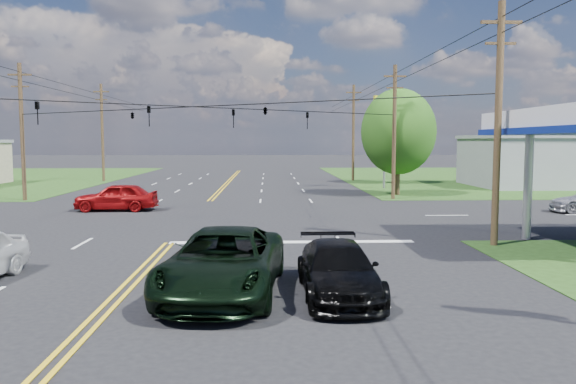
{
  "coord_description": "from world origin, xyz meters",
  "views": [
    {
      "loc": [
        4.0,
        -18.71,
        4.14
      ],
      "look_at": [
        4.91,
        6.0,
        1.9
      ],
      "focal_mm": 35.0,
      "sensor_mm": 36.0,
      "label": 1
    }
  ],
  "objects_px": {
    "pole_ne": "(394,130)",
    "pickup_dkgreen": "(223,262)",
    "pole_se": "(498,121)",
    "tree_right_b": "(395,140)",
    "pole_nw": "(22,130)",
    "tree_far_r": "(541,138)",
    "tree_right_a": "(398,132)",
    "pole_right_far": "(353,131)",
    "pole_left_far": "(102,131)",
    "retail_ne": "(550,162)",
    "suv_black": "(338,270)"
  },
  "relations": [
    {
      "from": "retail_ne",
      "to": "suv_black",
      "type": "height_order",
      "value": "retail_ne"
    },
    {
      "from": "pole_nw",
      "to": "pole_ne",
      "type": "bearing_deg",
      "value": 0.0
    },
    {
      "from": "tree_right_a",
      "to": "tree_right_b",
      "type": "xyz_separation_m",
      "value": [
        2.5,
        12.0,
        -0.65
      ]
    },
    {
      "from": "retail_ne",
      "to": "pole_ne",
      "type": "distance_m",
      "value": 20.43
    },
    {
      "from": "pole_se",
      "to": "pole_nw",
      "type": "distance_m",
      "value": 31.62
    },
    {
      "from": "pole_nw",
      "to": "suv_black",
      "type": "xyz_separation_m",
      "value": [
        18.88,
        -25.01,
        -4.21
      ]
    },
    {
      "from": "pole_ne",
      "to": "tree_right_b",
      "type": "height_order",
      "value": "pole_ne"
    },
    {
      "from": "tree_right_b",
      "to": "pole_nw",
      "type": "bearing_deg",
      "value": -153.05
    },
    {
      "from": "pole_se",
      "to": "tree_right_a",
      "type": "distance_m",
      "value": 21.02
    },
    {
      "from": "pole_left_far",
      "to": "tree_right_a",
      "type": "height_order",
      "value": "pole_left_far"
    },
    {
      "from": "pole_nw",
      "to": "tree_right_b",
      "type": "relative_size",
      "value": 1.34
    },
    {
      "from": "pickup_dkgreen",
      "to": "suv_black",
      "type": "xyz_separation_m",
      "value": [
        3.08,
        -0.27,
        -0.17
      ]
    },
    {
      "from": "pole_left_far",
      "to": "tree_right_a",
      "type": "xyz_separation_m",
      "value": [
        27.0,
        -16.0,
        -0.3
      ]
    },
    {
      "from": "pole_right_far",
      "to": "tree_far_r",
      "type": "distance_m",
      "value": 21.1
    },
    {
      "from": "retail_ne",
      "to": "pole_ne",
      "type": "bearing_deg",
      "value": -147.09
    },
    {
      "from": "tree_far_r",
      "to": "pole_right_far",
      "type": "bearing_deg",
      "value": -174.56
    },
    {
      "from": "retail_ne",
      "to": "pickup_dkgreen",
      "type": "height_order",
      "value": "retail_ne"
    },
    {
      "from": "pole_ne",
      "to": "pickup_dkgreen",
      "type": "bearing_deg",
      "value": -112.4
    },
    {
      "from": "tree_right_a",
      "to": "tree_far_r",
      "type": "height_order",
      "value": "tree_right_a"
    },
    {
      "from": "pole_left_far",
      "to": "pole_right_far",
      "type": "relative_size",
      "value": 1.0
    },
    {
      "from": "tree_right_b",
      "to": "pole_left_far",
      "type": "bearing_deg",
      "value": 172.28
    },
    {
      "from": "suv_black",
      "to": "pole_ne",
      "type": "bearing_deg",
      "value": 73.14
    },
    {
      "from": "pole_se",
      "to": "pole_ne",
      "type": "distance_m",
      "value": 18.0
    },
    {
      "from": "tree_right_b",
      "to": "tree_right_a",
      "type": "bearing_deg",
      "value": -101.77
    },
    {
      "from": "pole_ne",
      "to": "pickup_dkgreen",
      "type": "distance_m",
      "value": 27.07
    },
    {
      "from": "tree_right_b",
      "to": "pole_se",
      "type": "bearing_deg",
      "value": -96.05
    },
    {
      "from": "retail_ne",
      "to": "pole_se",
      "type": "relative_size",
      "value": 1.47
    },
    {
      "from": "pickup_dkgreen",
      "to": "suv_black",
      "type": "bearing_deg",
      "value": 0.6
    },
    {
      "from": "pole_right_far",
      "to": "suv_black",
      "type": "bearing_deg",
      "value": -99.18
    },
    {
      "from": "pole_se",
      "to": "tree_far_r",
      "type": "height_order",
      "value": "pole_se"
    },
    {
      "from": "tree_right_b",
      "to": "pickup_dkgreen",
      "type": "distance_m",
      "value": 42.17
    },
    {
      "from": "retail_ne",
      "to": "pole_se",
      "type": "xyz_separation_m",
      "value": [
        -17.0,
        -29.0,
        2.72
      ]
    },
    {
      "from": "retail_ne",
      "to": "pole_left_far",
      "type": "bearing_deg",
      "value": 169.46
    },
    {
      "from": "pole_nw",
      "to": "pole_right_far",
      "type": "relative_size",
      "value": 0.95
    },
    {
      "from": "pickup_dkgreen",
      "to": "suv_black",
      "type": "height_order",
      "value": "pickup_dkgreen"
    },
    {
      "from": "retail_ne",
      "to": "pole_ne",
      "type": "relative_size",
      "value": 1.47
    },
    {
      "from": "pickup_dkgreen",
      "to": "tree_right_a",
      "type": "bearing_deg",
      "value": 73.54
    },
    {
      "from": "retail_ne",
      "to": "suv_black",
      "type": "distance_m",
      "value": 43.36
    },
    {
      "from": "pole_right_far",
      "to": "tree_right_a",
      "type": "height_order",
      "value": "pole_right_far"
    },
    {
      "from": "tree_far_r",
      "to": "pole_se",
      "type": "bearing_deg",
      "value": -118.3
    },
    {
      "from": "pole_ne",
      "to": "pickup_dkgreen",
      "type": "relative_size",
      "value": 1.5
    },
    {
      "from": "pole_right_far",
      "to": "tree_far_r",
      "type": "bearing_deg",
      "value": 5.44
    },
    {
      "from": "pole_nw",
      "to": "tree_far_r",
      "type": "xyz_separation_m",
      "value": [
        47.0,
        21.0,
        -0.37
      ]
    },
    {
      "from": "retail_ne",
      "to": "tree_right_a",
      "type": "bearing_deg",
      "value": -153.43
    },
    {
      "from": "pole_se",
      "to": "tree_right_b",
      "type": "distance_m",
      "value": 33.19
    },
    {
      "from": "pole_nw",
      "to": "tree_right_b",
      "type": "distance_m",
      "value": 33.1
    },
    {
      "from": "tree_right_a",
      "to": "tree_right_b",
      "type": "bearing_deg",
      "value": 78.23
    },
    {
      "from": "tree_far_r",
      "to": "tree_right_a",
      "type": "bearing_deg",
      "value": -138.01
    },
    {
      "from": "pole_ne",
      "to": "tree_right_a",
      "type": "height_order",
      "value": "pole_ne"
    },
    {
      "from": "retail_ne",
      "to": "pole_right_far",
      "type": "distance_m",
      "value": 19.02
    }
  ]
}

